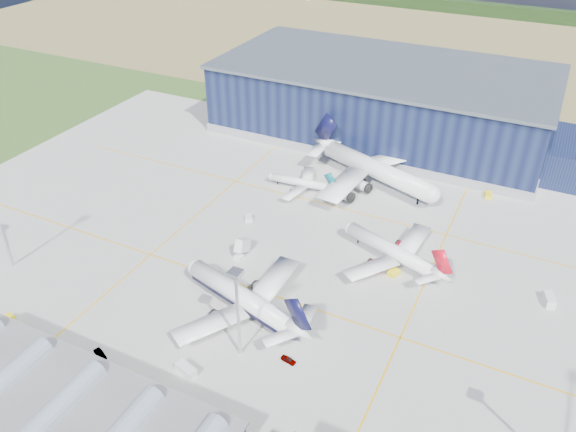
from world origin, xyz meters
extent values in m
plane|color=#2E511E|center=(0.00, 0.00, 0.00)|extent=(600.00, 600.00, 0.00)
cube|color=#A9A9A3|center=(0.00, 10.00, 0.03)|extent=(220.00, 160.00, 0.06)
cube|color=#ECAD0C|center=(0.00, -10.00, 0.07)|extent=(180.00, 0.40, 0.02)
cube|color=#ECAD0C|center=(0.00, 35.00, 0.07)|extent=(180.00, 0.40, 0.02)
cube|color=#ECAD0C|center=(-30.00, 10.00, 0.07)|extent=(0.40, 120.00, 0.02)
cube|color=#ECAD0C|center=(40.00, 10.00, 0.07)|extent=(0.40, 120.00, 0.02)
cube|color=olive|center=(0.00, 220.00, 0.00)|extent=(600.00, 220.00, 0.01)
cube|color=black|center=(0.00, 300.00, 4.00)|extent=(600.00, 8.00, 8.00)
cube|color=#101637|center=(0.00, 95.00, 12.50)|extent=(120.00, 60.00, 25.00)
cube|color=gray|center=(0.00, 95.00, 1.60)|extent=(121.00, 61.00, 3.20)
cube|color=#505A66|center=(0.00, 95.00, 25.50)|extent=(122.00, 62.00, 1.20)
cube|color=black|center=(-10.00, -60.00, 3.00)|extent=(65.00, 22.00, 6.00)
cube|color=slate|center=(-10.00, -60.00, 6.20)|extent=(66.00, 23.00, 0.50)
cylinder|color=#93A1B6|center=(-24.00, -60.00, 6.40)|extent=(4.40, 18.00, 4.40)
cylinder|color=#93A1B6|center=(-10.00, -60.00, 6.40)|extent=(4.40, 18.00, 4.40)
cylinder|color=#93A1B6|center=(4.00, -60.00, 6.40)|extent=(4.40, 18.00, 4.40)
cylinder|color=silver|center=(-60.00, -30.00, 11.00)|extent=(0.70, 0.70, 22.00)
cylinder|color=silver|center=(10.00, -30.00, 11.00)|extent=(0.70, 0.70, 22.00)
cube|color=silver|center=(10.00, -30.00, 22.50)|extent=(2.60, 2.60, 1.00)
cube|color=yellow|center=(-43.75, -46.00, 0.76)|extent=(2.87, 4.00, 1.52)
cube|color=yellow|center=(31.88, 11.03, 0.68)|extent=(3.08, 3.70, 1.37)
cube|color=silver|center=(2.58, -39.88, 1.07)|extent=(5.30, 3.38, 2.14)
cube|color=silver|center=(32.34, 29.50, 0.60)|extent=(2.84, 3.29, 1.20)
cube|color=silver|center=(68.83, 17.34, 1.11)|extent=(3.53, 5.26, 2.21)
cube|color=yellow|center=(46.91, 62.00, 0.72)|extent=(2.84, 3.72, 1.44)
cube|color=silver|center=(-14.61, 16.71, 0.68)|extent=(3.53, 3.78, 1.36)
cube|color=silver|center=(-7.67, 1.56, 1.79)|extent=(2.59, 5.73, 3.58)
imported|color=#99999E|center=(20.47, -27.50, 0.59)|extent=(3.65, 1.95, 1.18)
imported|color=#99999E|center=(-16.92, -44.22, 0.64)|extent=(4.13, 2.67, 1.28)
camera|label=1|loc=(57.52, -102.67, 92.32)|focal=35.00mm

